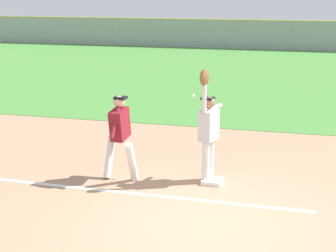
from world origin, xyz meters
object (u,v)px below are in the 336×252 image
at_px(runner, 120,132).
at_px(parked_car_black, 252,35).
at_px(parked_car_red, 170,33).
at_px(parked_car_silver, 334,37).
at_px(first_base, 212,181).
at_px(fielder, 208,127).
at_px(baseball, 193,96).

bearing_deg(runner, parked_car_black, 96.06).
distance_m(parked_car_red, parked_car_silver, 10.79).
distance_m(first_base, parked_car_black, 26.86).
relative_size(fielder, baseball, 30.81).
bearing_deg(runner, parked_car_silver, 85.13).
bearing_deg(parked_car_black, parked_car_silver, 5.16).
height_order(baseball, parked_car_silver, baseball).
relative_size(baseball, parked_car_black, 0.02).
xyz_separation_m(fielder, parked_car_black, (-2.22, 26.67, -0.45)).
distance_m(parked_car_red, parked_car_black, 5.55).
bearing_deg(first_base, parked_car_silver, 83.86).
height_order(first_base, baseball, baseball).
relative_size(first_base, parked_car_red, 0.09).
bearing_deg(parked_car_red, baseball, -74.40).
bearing_deg(runner, fielder, 16.49).
xyz_separation_m(first_base, parked_car_red, (-7.88, 26.59, 0.63)).
bearing_deg(parked_car_black, parked_car_red, -175.40).
distance_m(fielder, baseball, 0.71).
bearing_deg(baseball, parked_car_silver, 82.75).
distance_m(first_base, parked_car_silver, 27.12).
height_order(runner, baseball, runner).
relative_size(first_base, parked_car_black, 0.08).
bearing_deg(baseball, fielder, -37.47).
distance_m(first_base, baseball, 1.73).
distance_m(first_base, parked_car_red, 27.74).
relative_size(runner, baseball, 23.24).
bearing_deg(first_base, fielder, 145.57).
bearing_deg(parked_car_red, first_base, -73.64).
relative_size(baseball, parked_car_red, 0.02).
height_order(first_base, fielder, fielder).
bearing_deg(first_base, baseball, 143.24).
distance_m(fielder, runner, 1.74).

